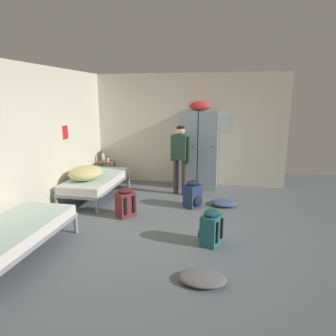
{
  "coord_description": "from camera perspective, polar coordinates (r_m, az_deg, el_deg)",
  "views": [
    {
      "loc": [
        1.05,
        -4.86,
        2.18
      ],
      "look_at": [
        0.0,
        0.27,
        0.95
      ],
      "focal_mm": 32.69,
      "sensor_mm": 36.0,
      "label": 1
    }
  ],
  "objects": [
    {
      "name": "shelf_unit",
      "position": [
        7.98,
        -11.42,
        -0.34
      ],
      "size": [
        0.38,
        0.3,
        0.57
      ],
      "color": "brown",
      "rests_on": "ground_plane"
    },
    {
      "name": "ground_plane",
      "position": [
        5.43,
        -0.57,
        -10.45
      ],
      "size": [
        8.52,
        8.52,
        0.0
      ],
      "primitive_type": "plane",
      "color": "slate"
    },
    {
      "name": "bed_left_rear",
      "position": [
        6.85,
        -13.21,
        -2.36
      ],
      "size": [
        0.9,
        1.9,
        0.49
      ],
      "color": "gray",
      "rests_on": "ground_plane"
    },
    {
      "name": "clothes_pile_denim",
      "position": [
        6.4,
        10.39,
        -6.41
      ],
      "size": [
        0.53,
        0.44,
        0.11
      ],
      "color": "#42567A",
      "rests_on": "ground_plane"
    },
    {
      "name": "backpack_maroon",
      "position": [
        5.74,
        -7.94,
        -6.46
      ],
      "size": [
        0.42,
        0.41,
        0.55
      ],
      "color": "maroon",
      "rests_on": "ground_plane"
    },
    {
      "name": "bed_left_front",
      "position": [
        4.71,
        -26.95,
        -10.76
      ],
      "size": [
        0.9,
        1.9,
        0.49
      ],
      "color": "gray",
      "rests_on": "ground_plane"
    },
    {
      "name": "lotion_bottle",
      "position": [
        7.85,
        -11.16,
        1.58
      ],
      "size": [
        0.06,
        0.06,
        0.14
      ],
      "color": "beige",
      "rests_on": "shelf_unit"
    },
    {
      "name": "bedding_heap",
      "position": [
        6.57,
        -15.05,
        -0.87
      ],
      "size": [
        0.67,
        0.82,
        0.28
      ],
      "color": "#D1C67F",
      "rests_on": "bed_left_rear"
    },
    {
      "name": "backpack_teal",
      "position": [
        4.71,
        7.94,
        -10.99
      ],
      "size": [
        0.4,
        0.38,
        0.55
      ],
      "color": "#23666B",
      "rests_on": "ground_plane"
    },
    {
      "name": "water_bottle",
      "position": [
        7.96,
        -12.01,
        2.03
      ],
      "size": [
        0.08,
        0.08,
        0.24
      ],
      "color": "silver",
      "rests_on": "shelf_unit"
    },
    {
      "name": "clothes_pile_grey",
      "position": [
        3.92,
        6.45,
        -19.73
      ],
      "size": [
        0.58,
        0.41,
        0.1
      ],
      "color": "slate",
      "rests_on": "ground_plane"
    },
    {
      "name": "backpack_navy",
      "position": [
        6.17,
        4.69,
        -4.96
      ],
      "size": [
        0.41,
        0.4,
        0.55
      ],
      "color": "navy",
      "rests_on": "ground_plane"
    },
    {
      "name": "locker_bank",
      "position": [
        7.38,
        5.74,
        3.71
      ],
      "size": [
        0.9,
        0.55,
        2.07
      ],
      "color": "#8C99A3",
      "rests_on": "ground_plane"
    },
    {
      "name": "room_backdrop",
      "position": [
        6.6,
        -8.88,
        5.97
      ],
      "size": [
        4.76,
        5.39,
        2.73
      ],
      "color": "beige",
      "rests_on": "ground_plane"
    },
    {
      "name": "person_traveler",
      "position": [
        6.8,
        2.32,
        2.7
      ],
      "size": [
        0.47,
        0.3,
        1.56
      ],
      "color": "#3D3833",
      "rests_on": "ground_plane"
    }
  ]
}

